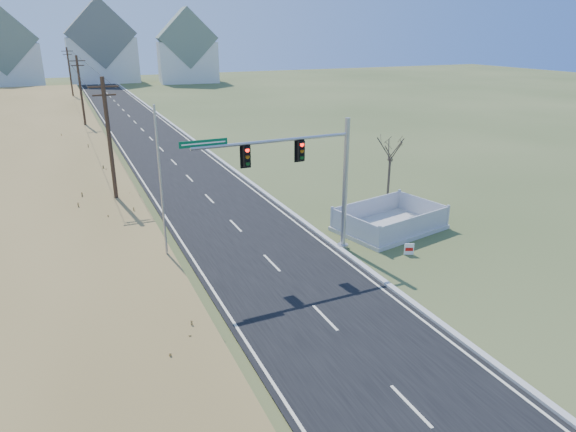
% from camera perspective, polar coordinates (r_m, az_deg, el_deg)
% --- Properties ---
extents(ground, '(260.00, 260.00, 0.00)m').
position_cam_1_polar(ground, '(24.02, 1.87, -9.08)').
color(ground, '#3C4C25').
rests_on(ground, ground).
extents(road, '(8.00, 180.00, 0.06)m').
position_cam_1_polar(road, '(70.43, -16.39, 9.70)').
color(road, black).
rests_on(road, ground).
extents(curb, '(0.30, 180.00, 0.18)m').
position_cam_1_polar(curb, '(71.08, -13.05, 10.13)').
color(curb, '#B2AFA8').
rests_on(curb, ground).
extents(utility_pole_near, '(1.80, 0.26, 9.00)m').
position_cam_1_polar(utility_pole_near, '(34.66, -19.14, 7.28)').
color(utility_pole_near, '#422D1E').
rests_on(utility_pole_near, ground).
extents(utility_pole_mid, '(1.80, 0.26, 9.00)m').
position_cam_1_polar(utility_pole_mid, '(64.28, -21.97, 12.37)').
color(utility_pole_mid, '#422D1E').
rests_on(utility_pole_mid, ground).
extents(utility_pole_far, '(1.80, 0.26, 9.00)m').
position_cam_1_polar(utility_pole_far, '(94.14, -23.04, 14.23)').
color(utility_pole_far, '#422D1E').
rests_on(utility_pole_far, ground).
extents(condo_nnw, '(14.93, 11.17, 17.03)m').
position_cam_1_polar(condo_nnw, '(127.23, -29.11, 15.49)').
color(condo_nnw, white).
rests_on(condo_nnw, ground).
extents(condo_n, '(15.27, 10.20, 18.54)m').
position_cam_1_polar(condo_n, '(131.39, -20.03, 17.10)').
color(condo_n, white).
rests_on(condo_n, ground).
extents(condo_ne, '(14.12, 10.51, 16.52)m').
position_cam_1_polar(condo_ne, '(126.37, -11.16, 17.47)').
color(condo_ne, white).
rests_on(condo_ne, ground).
extents(traffic_signal_mast, '(9.25, 0.63, 7.36)m').
position_cam_1_polar(traffic_signal_mast, '(26.98, 3.01, 4.57)').
color(traffic_signal_mast, '#9EA0A5').
rests_on(traffic_signal_mast, ground).
extents(fence_enclosure, '(7.04, 5.52, 1.44)m').
position_cam_1_polar(fence_enclosure, '(32.37, 11.20, -0.99)').
color(fence_enclosure, '#B7B5AD').
rests_on(fence_enclosure, ground).
extents(open_sign, '(0.51, 0.25, 0.65)m').
position_cam_1_polar(open_sign, '(28.93, 13.30, -3.60)').
color(open_sign, white).
rests_on(open_sign, ground).
extents(flagpole, '(0.38, 0.38, 8.55)m').
position_cam_1_polar(flagpole, '(25.24, -13.68, 0.31)').
color(flagpole, '#B7B5AD').
rests_on(flagpole, ground).
extents(bare_tree, '(2.00, 2.00, 5.30)m').
position_cam_1_polar(bare_tree, '(35.28, 11.37, 7.51)').
color(bare_tree, '#4C3F33').
rests_on(bare_tree, ground).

